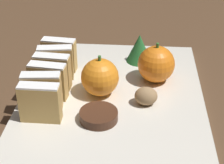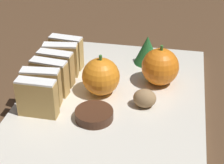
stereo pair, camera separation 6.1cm
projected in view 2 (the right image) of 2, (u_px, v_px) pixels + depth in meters
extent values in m
plane|color=#513823|center=(112.00, 103.00, 0.63)|extent=(6.00, 6.00, 0.00)
cube|color=silver|center=(112.00, 100.00, 0.63)|extent=(0.31, 0.40, 0.01)
cube|color=tan|center=(37.00, 99.00, 0.57)|extent=(0.06, 0.02, 0.06)
cube|color=white|center=(35.00, 81.00, 0.56)|extent=(0.06, 0.02, 0.00)
cube|color=tan|center=(42.00, 88.00, 0.60)|extent=(0.06, 0.03, 0.06)
cube|color=white|center=(40.00, 71.00, 0.58)|extent=(0.06, 0.03, 0.00)
cube|color=tan|center=(50.00, 78.00, 0.62)|extent=(0.06, 0.03, 0.06)
cube|color=white|center=(48.00, 62.00, 0.61)|extent=(0.06, 0.03, 0.00)
cube|color=tan|center=(56.00, 69.00, 0.65)|extent=(0.06, 0.03, 0.06)
cube|color=white|center=(55.00, 53.00, 0.63)|extent=(0.06, 0.03, 0.00)
cube|color=tan|center=(61.00, 61.00, 0.68)|extent=(0.06, 0.03, 0.06)
cube|color=white|center=(60.00, 45.00, 0.66)|extent=(0.06, 0.03, 0.00)
cube|color=tan|center=(66.00, 53.00, 0.70)|extent=(0.06, 0.03, 0.06)
cube|color=white|center=(65.00, 38.00, 0.69)|extent=(0.06, 0.03, 0.00)
sphere|color=orange|center=(160.00, 67.00, 0.65)|extent=(0.07, 0.07, 0.07)
cylinder|color=#38702D|center=(162.00, 48.00, 0.63)|extent=(0.01, 0.00, 0.01)
sphere|color=orange|center=(101.00, 77.00, 0.62)|extent=(0.06, 0.06, 0.06)
cylinder|color=#38702D|center=(101.00, 58.00, 0.61)|extent=(0.00, 0.01, 0.01)
ellipsoid|color=#9E7A51|center=(145.00, 98.00, 0.60)|extent=(0.04, 0.03, 0.03)
cylinder|color=#472819|center=(94.00, 115.00, 0.57)|extent=(0.06, 0.06, 0.01)
cone|color=#23662D|center=(147.00, 50.00, 0.72)|extent=(0.05, 0.05, 0.06)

